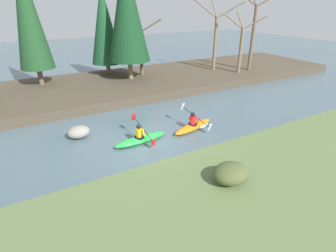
{
  "coord_description": "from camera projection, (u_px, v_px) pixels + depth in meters",
  "views": [
    {
      "loc": [
        -4.36,
        -10.23,
        6.16
      ],
      "look_at": [
        1.4,
        0.21,
        0.55
      ],
      "focal_mm": 28.0,
      "sensor_mm": 36.0,
      "label": 1
    }
  ],
  "objects": [
    {
      "name": "ground_plane",
      "position": [
        145.0,
        144.0,
        12.64
      ],
      "size": [
        90.0,
        90.0,
        0.0
      ],
      "primitive_type": "plane",
      "color": "#4C606B"
    },
    {
      "name": "riverbank_near",
      "position": [
        233.0,
        228.0,
        7.58
      ],
      "size": [
        44.0,
        7.73,
        0.51
      ],
      "color": "#5B7042",
      "rests_on": "ground"
    },
    {
      "name": "riverbank_far",
      "position": [
        94.0,
        88.0,
        19.86
      ],
      "size": [
        44.0,
        8.67,
        0.6
      ],
      "color": "#4C4233",
      "rests_on": "ground"
    },
    {
      "name": "conifer_tree_left",
      "position": [
        26.0,
        10.0,
        17.56
      ],
      "size": [
        2.38,
        2.38,
        9.06
      ],
      "color": "brown",
      "rests_on": "riverbank_far"
    },
    {
      "name": "conifer_tree_mid_left",
      "position": [
        104.0,
        25.0,
        21.19
      ],
      "size": [
        2.57,
        2.57,
        7.02
      ],
      "color": "#7A664C",
      "rests_on": "riverbank_far"
    },
    {
      "name": "conifer_tree_centre",
      "position": [
        127.0,
        10.0,
        19.07
      ],
      "size": [
        3.18,
        3.18,
        8.74
      ],
      "color": "#7A664C",
      "rests_on": "riverbank_far"
    },
    {
      "name": "bare_tree_upstream",
      "position": [
        141.0,
        48.0,
        21.44
      ],
      "size": [
        2.68,
        2.65,
        4.78
      ],
      "color": "brown",
      "rests_on": "riverbank_far"
    },
    {
      "name": "bare_tree_mid_upstream",
      "position": [
        215.0,
        37.0,
        22.99
      ],
      "size": [
        3.37,
        3.33,
        6.09
      ],
      "color": "#7A664C",
      "rests_on": "riverbank_far"
    },
    {
      "name": "bare_tree_mid_downstream",
      "position": [
        241.0,
        45.0,
        22.18
      ],
      "size": [
        2.79,
        2.76,
        5.0
      ],
      "color": "#7A664C",
      "rests_on": "riverbank_far"
    },
    {
      "name": "bare_tree_downstream",
      "position": [
        253.0,
        30.0,
        22.7
      ],
      "size": [
        4.0,
        3.96,
        7.3
      ],
      "color": "brown",
      "rests_on": "riverbank_far"
    },
    {
      "name": "shrub_clump_second",
      "position": [
        231.0,
        173.0,
        8.99
      ],
      "size": [
        1.29,
        1.08,
        0.7
      ],
      "color": "#4C562D",
      "rests_on": "riverbank_near"
    },
    {
      "name": "kayaker_lead",
      "position": [
        194.0,
        125.0,
        14.08
      ],
      "size": [
        2.77,
        2.04,
        1.2
      ],
      "rotation": [
        0.0,
        0.0,
        0.27
      ],
      "color": "orange",
      "rests_on": "ground"
    },
    {
      "name": "kayaker_middle",
      "position": [
        141.0,
        139.0,
        12.66
      ],
      "size": [
        2.79,
        2.07,
        1.2
      ],
      "rotation": [
        0.0,
        0.0,
        0.09
      ],
      "color": "green",
      "rests_on": "ground"
    },
    {
      "name": "boulder_midstream",
      "position": [
        79.0,
        132.0,
        13.1
      ],
      "size": [
        1.11,
        0.87,
        0.63
      ],
      "color": "gray",
      "rests_on": "ground"
    }
  ]
}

